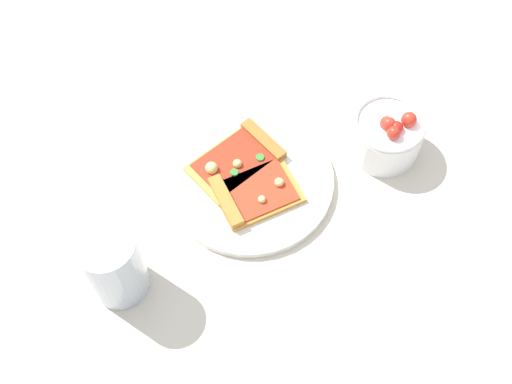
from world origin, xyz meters
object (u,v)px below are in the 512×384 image
pizza_slice_far (252,194)px  salad_bowl (386,134)px  plate (249,180)px  pizza_slice_near (239,158)px  soda_glass (114,266)px

pizza_slice_far → salad_bowl: size_ratio=1.32×
plate → pizza_slice_far: size_ratio=1.76×
plate → salad_bowl: salad_bowl is taller
pizza_slice_near → pizza_slice_far: bearing=46.5°
pizza_slice_far → soda_glass: 0.24m
pizza_slice_far → soda_glass: soda_glass is taller
pizza_slice_near → salad_bowl: (-0.14, 0.19, 0.02)m
pizza_slice_near → pizza_slice_far: pizza_slice_near is taller
pizza_slice_near → pizza_slice_far: (0.05, 0.05, 0.00)m
salad_bowl → plate: bearing=-44.4°
pizza_slice_far → salad_bowl: 0.24m
pizza_slice_near → plate: bearing=56.4°
salad_bowl → soda_glass: 0.47m
plate → salad_bowl: (-0.16, 0.16, 0.03)m
pizza_slice_near → soda_glass: (0.26, -0.05, 0.04)m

